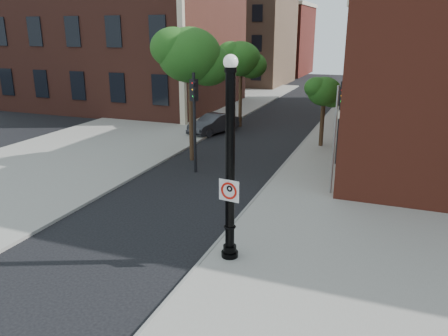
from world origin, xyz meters
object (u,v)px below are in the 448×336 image
at_px(parked_car, 213,124).
at_px(traffic_signal_right, 340,110).
at_px(no_parking_sign, 229,190).
at_px(lamppost, 230,172).
at_px(traffic_signal_left, 194,107).

xyz_separation_m(parked_car, traffic_signal_right, (8.62, -4.64, 2.22)).
bearing_deg(parked_car, no_parking_sign, -46.91).
height_order(no_parking_sign, traffic_signal_right, traffic_signal_right).
distance_m(lamppost, parked_car, 17.06).
bearing_deg(no_parking_sign, traffic_signal_left, 129.32).
height_order(lamppost, parked_car, lamppost).
bearing_deg(traffic_signal_right, traffic_signal_left, -127.06).
height_order(traffic_signal_left, traffic_signal_right, traffic_signal_left).
height_order(parked_car, traffic_signal_left, traffic_signal_left).
relative_size(parked_car, traffic_signal_left, 0.82).
bearing_deg(parked_car, traffic_signal_left, -54.35).
bearing_deg(lamppost, no_parking_sign, -80.93).
distance_m(lamppost, no_parking_sign, 0.52).
xyz_separation_m(no_parking_sign, parked_car, (-6.89, 15.63, -1.63)).
relative_size(no_parking_sign, traffic_signal_left, 0.13).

